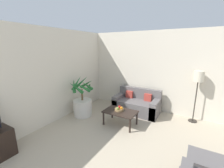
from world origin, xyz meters
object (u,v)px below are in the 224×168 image
potted_palm (83,103)px  apple_red (119,107)px  apple_green (118,108)px  sofa_loveseat (137,104)px  fruit_bowl (119,110)px  floor_lamp (198,80)px  ottoman (204,166)px  orange_fruit (122,108)px  coffee_table (120,113)px

potted_palm → apple_red: size_ratio=16.20×
apple_green → sofa_loveseat: bearing=82.1°
fruit_bowl → floor_lamp: bearing=33.8°
sofa_loveseat → apple_red: bearing=-99.0°
sofa_loveseat → apple_red: sofa_loveseat is taller
floor_lamp → ottoman: (0.26, -2.11, -1.09)m
ottoman → fruit_bowl: bearing=157.8°
sofa_loveseat → fruit_bowl: 1.03m
floor_lamp → orange_fruit: floor_lamp is taller
coffee_table → ottoman: size_ratio=1.60×
potted_palm → apple_red: bearing=6.0°
coffee_table → ottoman: bearing=-22.1°
potted_palm → apple_red: potted_palm is taller
apple_red → ottoman: (2.12, -0.89, -0.33)m
sofa_loveseat → floor_lamp: bearing=8.0°
coffee_table → floor_lamp: bearing=35.2°
potted_palm → fruit_bowl: size_ratio=5.08×
fruit_bowl → apple_green: bearing=-90.7°
floor_lamp → fruit_bowl: (-1.85, -1.24, -0.83)m
coffee_table → fruit_bowl: size_ratio=3.59×
potted_palm → sofa_loveseat: potted_palm is taller
floor_lamp → apple_red: 2.34m
potted_palm → ottoman: 3.48m
sofa_loveseat → coffee_table: size_ratio=1.63×
fruit_bowl → sofa_loveseat: bearing=81.6°
fruit_bowl → coffee_table: bearing=-26.7°
sofa_loveseat → fruit_bowl: size_ratio=5.85×
sofa_loveseat → ottoman: sofa_loveseat is taller
apple_red → ottoman: bearing=-22.9°
ottoman → potted_palm: bearing=167.3°
coffee_table → fruit_bowl: bearing=153.3°
coffee_table → sofa_loveseat: bearing=84.7°
potted_palm → orange_fruit: size_ratio=16.88×
orange_fruit → fruit_bowl: bearing=179.0°
coffee_table → apple_green: 0.16m
sofa_loveseat → ottoman: (1.97, -1.87, -0.10)m
potted_palm → ottoman: size_ratio=2.26×
sofa_loveseat → ottoman: bearing=-43.5°
coffee_table → potted_palm: bearing=-176.7°
ottoman → orange_fruit: bearing=157.1°
orange_fruit → ottoman: size_ratio=0.13×
potted_palm → apple_red: (1.27, 0.13, 0.10)m
sofa_loveseat → apple_green: sofa_loveseat is taller
potted_palm → fruit_bowl: potted_palm is taller
potted_palm → apple_red: 1.28m
coffee_table → apple_red: apple_red is taller
sofa_loveseat → fruit_bowl: (-0.15, -1.00, 0.16)m
fruit_bowl → apple_red: bearing=100.9°
apple_red → apple_green: (0.00, -0.11, -0.01)m
potted_palm → floor_lamp: size_ratio=0.84×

